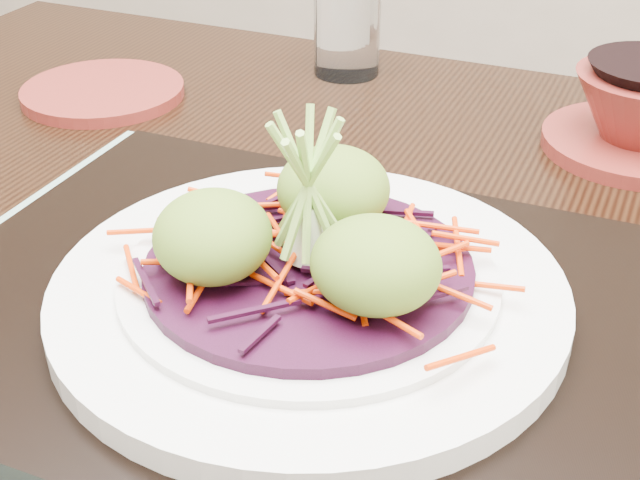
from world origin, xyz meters
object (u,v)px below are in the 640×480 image
(dining_table, at_px, (379,384))
(white_plate, at_px, (309,290))
(terracotta_side_plate, at_px, (103,92))
(serving_tray, at_px, (309,319))
(water_glass, at_px, (347,28))

(dining_table, relative_size, white_plate, 4.41)
(dining_table, relative_size, terracotta_side_plate, 8.47)
(serving_tray, xyz_separation_m, white_plate, (0.00, -0.00, 0.02))
(terracotta_side_plate, distance_m, water_glass, 0.24)
(white_plate, relative_size, terracotta_side_plate, 1.92)
(serving_tray, relative_size, water_glass, 4.82)
(terracotta_side_plate, bearing_deg, white_plate, -43.93)
(dining_table, height_order, white_plate, white_plate)
(white_plate, relative_size, water_glass, 3.13)
(serving_tray, distance_m, white_plate, 0.02)
(water_glass, bearing_deg, white_plate, -76.16)
(dining_table, distance_m, serving_tray, 0.15)
(white_plate, xyz_separation_m, water_glass, (-0.10, 0.42, 0.01))
(white_plate, distance_m, terracotta_side_plate, 0.42)
(white_plate, distance_m, water_glass, 0.44)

